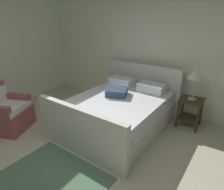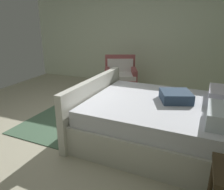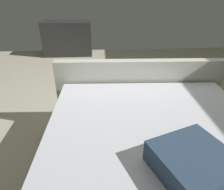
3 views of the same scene
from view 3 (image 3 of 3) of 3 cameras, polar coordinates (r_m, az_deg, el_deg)
name	(u,v)px [view 3 (image 3 of 3)]	position (r m, az deg, el deg)	size (l,w,h in m)	color
ground_plane	(115,108)	(2.91, 0.84, -3.55)	(6.12, 5.58, 0.02)	#AFA990
bed	(160,186)	(1.56, 13.26, -23.54)	(1.89, 2.32, 1.11)	beige
dresser	(68,38)	(5.08, -12.29, 15.19)	(1.12, 0.46, 0.77)	#292929
area_rug	(126,98)	(3.12, 4.00, -0.86)	(1.49, 1.13, 0.01)	#4A6950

